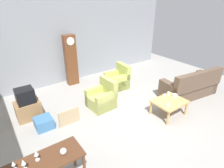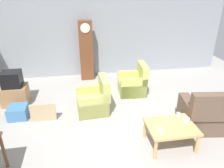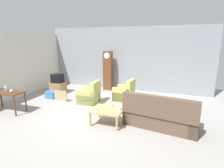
# 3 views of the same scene
# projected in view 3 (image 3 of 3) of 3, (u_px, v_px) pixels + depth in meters

# --- Properties ---
(ground_plane) EXTENTS (10.40, 10.40, 0.00)m
(ground_plane) POSITION_uv_depth(u_px,v_px,m) (97.00, 114.00, 6.37)
(ground_plane) COLOR #999691
(garage_door_wall) EXTENTS (8.40, 0.16, 3.20)m
(garage_door_wall) POSITION_uv_depth(u_px,v_px,m) (126.00, 59.00, 9.28)
(garage_door_wall) COLOR gray
(garage_door_wall) RESTS_ON ground_plane
(pegboard_wall_left) EXTENTS (0.12, 6.40, 2.88)m
(pegboard_wall_left) POSITION_uv_depth(u_px,v_px,m) (12.00, 66.00, 7.81)
(pegboard_wall_left) COLOR silver
(pegboard_wall_left) RESTS_ON ground_plane
(couch_floral) EXTENTS (2.20, 1.17, 1.04)m
(couch_floral) POSITION_uv_depth(u_px,v_px,m) (160.00, 116.00, 5.29)
(couch_floral) COLOR brown
(couch_floral) RESTS_ON ground_plane
(armchair_olive_near) EXTENTS (0.83, 0.80, 0.92)m
(armchair_olive_near) POSITION_uv_depth(u_px,v_px,m) (90.00, 96.00, 7.42)
(armchair_olive_near) COLOR tan
(armchair_olive_near) RESTS_ON ground_plane
(armchair_olive_far) EXTENTS (0.84, 0.81, 0.92)m
(armchair_olive_far) POSITION_uv_depth(u_px,v_px,m) (125.00, 93.00, 7.76)
(armchair_olive_far) COLOR #B4BF5B
(armchair_olive_far) RESTS_ON ground_plane
(coffee_table_wood) EXTENTS (0.96, 0.76, 0.48)m
(coffee_table_wood) POSITION_uv_depth(u_px,v_px,m) (107.00, 111.00, 5.51)
(coffee_table_wood) COLOR tan
(coffee_table_wood) RESTS_ON ground_plane
(console_table_dark) EXTENTS (1.30, 0.56, 0.76)m
(console_table_dark) POSITION_uv_depth(u_px,v_px,m) (7.00, 94.00, 6.43)
(console_table_dark) COLOR #56331E
(console_table_dark) RESTS_ON ground_plane
(grandfather_clock) EXTENTS (0.44, 0.30, 2.01)m
(grandfather_clock) POSITION_uv_depth(u_px,v_px,m) (108.00, 71.00, 9.26)
(grandfather_clock) COLOR brown
(grandfather_clock) RESTS_ON ground_plane
(tv_stand_cabinet) EXTENTS (0.68, 0.52, 0.54)m
(tv_stand_cabinet) POSITION_uv_depth(u_px,v_px,m) (58.00, 88.00, 8.82)
(tv_stand_cabinet) COLOR #997047
(tv_stand_cabinet) RESTS_ON ground_plane
(tv_crt) EXTENTS (0.48, 0.44, 0.42)m
(tv_crt) POSITION_uv_depth(u_px,v_px,m) (57.00, 78.00, 8.71)
(tv_crt) COLOR black
(tv_crt) RESTS_ON tv_stand_cabinet
(framed_picture_leaning) EXTENTS (0.60, 0.05, 0.46)m
(framed_picture_leaning) POSITION_uv_depth(u_px,v_px,m) (61.00, 96.00, 7.64)
(framed_picture_leaning) COLOR tan
(framed_picture_leaning) RESTS_ON ground_plane
(storage_box_blue) EXTENTS (0.46, 0.45, 0.31)m
(storage_box_blue) POSITION_uv_depth(u_px,v_px,m) (52.00, 94.00, 8.11)
(storage_box_blue) COLOR teal
(storage_box_blue) RESTS_ON ground_plane
(glass_dome_cloche) EXTENTS (0.12, 0.12, 0.12)m
(glass_dome_cloche) POSITION_uv_depth(u_px,v_px,m) (11.00, 91.00, 6.24)
(glass_dome_cloche) COLOR silver
(glass_dome_cloche) RESTS_ON console_table_dark
(cup_white_porcelain) EXTENTS (0.09, 0.09, 0.08)m
(cup_white_porcelain) POSITION_uv_depth(u_px,v_px,m) (96.00, 109.00, 5.43)
(cup_white_porcelain) COLOR white
(cup_white_porcelain) RESTS_ON coffee_table_wood
(cup_blue_rimmed) EXTENTS (0.08, 0.08, 0.10)m
(cup_blue_rimmed) POSITION_uv_depth(u_px,v_px,m) (118.00, 106.00, 5.63)
(cup_blue_rimmed) COLOR silver
(cup_blue_rimmed) RESTS_ON coffee_table_wood
(cup_cream_tall) EXTENTS (0.07, 0.07, 0.08)m
(cup_cream_tall) POSITION_uv_depth(u_px,v_px,m) (112.00, 105.00, 5.71)
(cup_cream_tall) COLOR beige
(cup_cream_tall) RESTS_ON coffee_table_wood
(bowl_white_stacked) EXTENTS (0.14, 0.14, 0.07)m
(bowl_white_stacked) POSITION_uv_depth(u_px,v_px,m) (119.00, 109.00, 5.44)
(bowl_white_stacked) COLOR white
(bowl_white_stacked) RESTS_ON coffee_table_wood
(wine_glass_short) EXTENTS (0.08, 0.08, 0.21)m
(wine_glass_short) POSITION_uv_depth(u_px,v_px,m) (5.00, 87.00, 6.47)
(wine_glass_short) COLOR silver
(wine_glass_short) RESTS_ON console_table_dark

